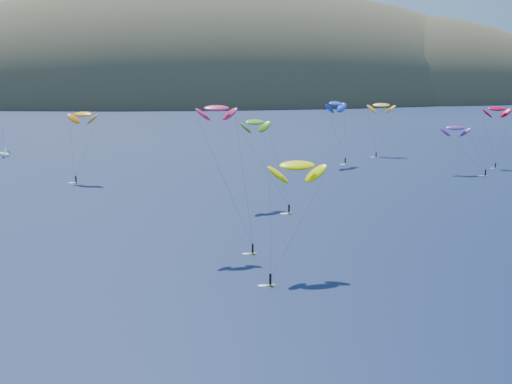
{
  "coord_description": "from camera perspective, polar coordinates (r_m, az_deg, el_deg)",
  "views": [
    {
      "loc": [
        -29.09,
        -44.22,
        32.58
      ],
      "look_at": [
        -10.19,
        80.0,
        9.0
      ],
      "focal_mm": 50.0,
      "sensor_mm": 36.0,
      "label": 1
    }
  ],
  "objects": [
    {
      "name": "kitesurfer_2",
      "position": [
        110.21,
        3.31,
        2.12
      ],
      "size": [
        10.96,
        11.18,
        18.81
      ],
      "rotation": [
        0.0,
        0.0,
        0.1
      ],
      "color": "gold",
      "rests_on": "ground"
    },
    {
      "name": "kitesurfer_4",
      "position": [
        224.42,
        6.41,
        7.03
      ],
      "size": [
        10.07,
        9.55,
        21.46
      ],
      "rotation": [
        0.0,
        0.0,
        0.71
      ],
      "color": "gold",
      "rests_on": "ground"
    },
    {
      "name": "kitesurfer_11",
      "position": [
        249.16,
        9.99,
        6.85
      ],
      "size": [
        9.94,
        12.2,
        19.42
      ],
      "rotation": [
        0.0,
        0.0,
        -0.38
      ],
      "color": "gold",
      "rests_on": "ground"
    },
    {
      "name": "kitesurfer_1",
      "position": [
        197.94,
        -13.7,
        6.05
      ],
      "size": [
        9.37,
        9.72,
        20.26
      ],
      "rotation": [
        0.0,
        0.0,
        -0.49
      ],
      "color": "gold",
      "rests_on": "ground"
    },
    {
      "name": "kitesurfer_6",
      "position": [
        213.61,
        15.65,
        4.96
      ],
      "size": [
        11.24,
        11.43,
        15.26
      ],
      "rotation": [
        0.0,
        0.0,
        -0.26
      ],
      "color": "gold",
      "rests_on": "ground"
    },
    {
      "name": "kitesurfer_3",
      "position": [
        159.94,
        -0.06,
        5.59
      ],
      "size": [
        10.7,
        15.45,
        20.8
      ],
      "rotation": [
        0.0,
        0.0,
        0.51
      ],
      "color": "gold",
      "rests_on": "ground"
    },
    {
      "name": "sailboat",
      "position": [
        257.64,
        -19.48,
        2.97
      ],
      "size": [
        9.47,
        8.65,
        11.3
      ],
      "rotation": [
        0.0,
        0.0,
        0.36
      ],
      "color": "white",
      "rests_on": "ground"
    },
    {
      "name": "island",
      "position": [
        611.97,
        -2.22,
        6.56
      ],
      "size": [
        730.0,
        300.0,
        210.0
      ],
      "color": "#3D3526",
      "rests_on": "ground"
    },
    {
      "name": "kitesurfer_8",
      "position": [
        230.84,
        18.7,
        6.32
      ],
      "size": [
        8.9,
        7.9,
        19.98
      ],
      "rotation": [
        0.0,
        0.0,
        0.01
      ],
      "color": "gold",
      "rests_on": "ground"
    },
    {
      "name": "kitesurfer_9",
      "position": [
        123.02,
        -3.17,
        6.67
      ],
      "size": [
        9.56,
        8.81,
        26.11
      ],
      "rotation": [
        0.0,
        0.0,
        0.12
      ],
      "color": "gold",
      "rests_on": "ground"
    }
  ]
}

